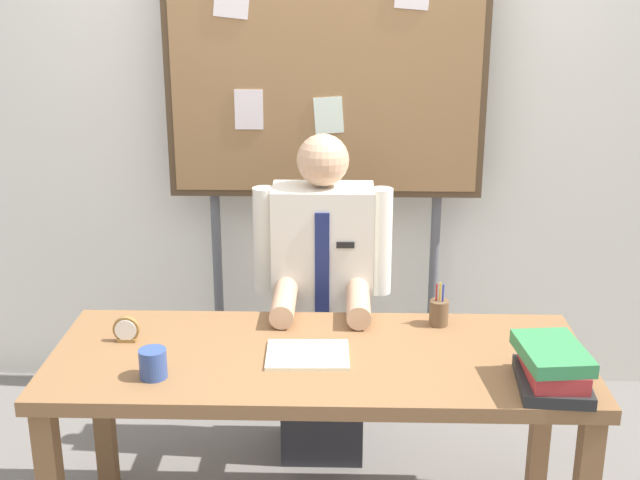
# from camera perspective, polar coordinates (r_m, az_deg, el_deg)

# --- Properties ---
(back_wall) EXTENTS (6.40, 0.08, 2.70)m
(back_wall) POSITION_cam_1_polar(r_m,az_deg,el_deg) (3.94, 0.43, 8.67)
(back_wall) COLOR silver
(back_wall) RESTS_ON ground_plane
(desk) EXTENTS (1.83, 0.72, 0.74)m
(desk) POSITION_cam_1_polar(r_m,az_deg,el_deg) (2.94, -0.09, -9.25)
(desk) COLOR brown
(desk) RESTS_ON ground_plane
(person) EXTENTS (0.55, 0.56, 1.38)m
(person) POSITION_cam_1_polar(r_m,az_deg,el_deg) (3.47, 0.18, -4.94)
(person) COLOR #2D2D33
(person) RESTS_ON ground_plane
(bulletin_board) EXTENTS (1.40, 0.09, 2.23)m
(bulletin_board) POSITION_cam_1_polar(r_m,az_deg,el_deg) (3.71, 0.38, 11.80)
(bulletin_board) COLOR #4C3823
(bulletin_board) RESTS_ON ground_plane
(book_stack) EXTENTS (0.23, 0.31, 0.14)m
(book_stack) POSITION_cam_1_polar(r_m,az_deg,el_deg) (2.75, 15.44, -8.31)
(book_stack) COLOR #262626
(book_stack) RESTS_ON desk
(open_notebook) EXTENTS (0.28, 0.23, 0.01)m
(open_notebook) POSITION_cam_1_polar(r_m,az_deg,el_deg) (2.88, -0.84, -7.76)
(open_notebook) COLOR #F4EFCC
(open_notebook) RESTS_ON desk
(desk_clock) EXTENTS (0.09, 0.04, 0.09)m
(desk_clock) POSITION_cam_1_polar(r_m,az_deg,el_deg) (3.05, -12.95, -5.98)
(desk_clock) COLOR olive
(desk_clock) RESTS_ON desk
(coffee_mug) EXTENTS (0.09, 0.09, 0.10)m
(coffee_mug) POSITION_cam_1_polar(r_m,az_deg,el_deg) (2.77, -11.22, -8.19)
(coffee_mug) COLOR #334C8C
(coffee_mug) RESTS_ON desk
(pen_holder) EXTENTS (0.07, 0.07, 0.16)m
(pen_holder) POSITION_cam_1_polar(r_m,az_deg,el_deg) (3.13, 8.04, -4.86)
(pen_holder) COLOR brown
(pen_holder) RESTS_ON desk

